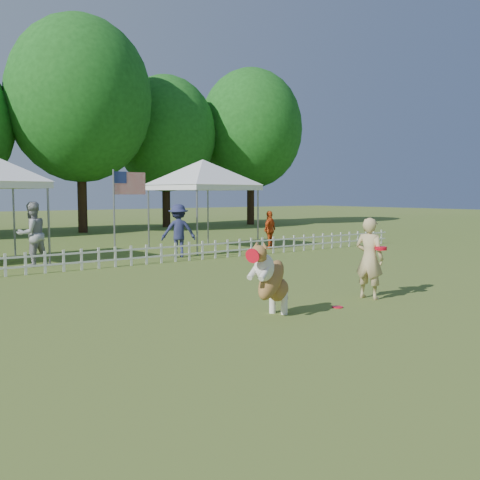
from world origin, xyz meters
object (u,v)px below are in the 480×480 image
at_px(canopy_tent_right, 203,205).
at_px(spectator_c, 270,230).
at_px(frisbee_on_turf, 338,307).
at_px(spectator_b, 178,231).
at_px(flag_pole, 114,218).
at_px(spectator_a, 32,234).
at_px(handler, 369,258).
at_px(dog, 272,280).

xyz_separation_m(canopy_tent_right, spectator_c, (2.12, -1.46, -0.94)).
height_order(frisbee_on_turf, spectator_b, spectator_b).
xyz_separation_m(frisbee_on_turf, spectator_c, (5.88, 9.01, 0.72)).
bearing_deg(frisbee_on_turf, flag_pole, 97.47).
relative_size(canopy_tent_right, flag_pole, 1.18).
xyz_separation_m(flag_pole, spectator_a, (-1.92, 1.49, -0.47)).
distance_m(canopy_tent_right, spectator_c, 2.74).
bearing_deg(handler, spectator_c, -40.34).
bearing_deg(spectator_c, dog, 25.64).
xyz_separation_m(handler, frisbee_on_turf, (-1.15, -0.22, -0.81)).
relative_size(dog, spectator_a, 0.69).
bearing_deg(dog, flag_pole, 62.42).
xyz_separation_m(frisbee_on_turf, canopy_tent_right, (3.76, 10.46, 1.66)).
bearing_deg(flag_pole, spectator_c, 9.39).
distance_m(handler, flag_pole, 7.90).
bearing_deg(handler, canopy_tent_right, -26.36).
height_order(handler, spectator_c, handler).
bearing_deg(handler, spectator_a, 12.22).
bearing_deg(flag_pole, spectator_b, 17.88).
distance_m(flag_pole, spectator_b, 2.85).
xyz_separation_m(frisbee_on_turf, spectator_b, (1.63, 8.68, 0.88)).
height_order(flag_pole, spectator_a, flag_pole).
height_order(canopy_tent_right, spectator_a, canopy_tent_right).
bearing_deg(dog, spectator_a, 74.94).
bearing_deg(dog, spectator_b, 45.78).
height_order(spectator_a, spectator_c, spectator_a).
height_order(handler, frisbee_on_turf, handler).
height_order(frisbee_on_turf, spectator_c, spectator_c).
height_order(handler, dog, handler).
distance_m(dog, flag_pole, 7.68).
bearing_deg(handler, flag_pole, 3.94).
relative_size(dog, canopy_tent_right, 0.39).
distance_m(handler, frisbee_on_turf, 1.43).
height_order(handler, spectator_a, spectator_a).
bearing_deg(handler, spectator_b, -15.33).
distance_m(canopy_tent_right, spectator_a, 6.84).
relative_size(frisbee_on_turf, spectator_c, 0.14).
relative_size(handler, frisbee_on_turf, 8.16).
distance_m(handler, dog, 2.63).
relative_size(canopy_tent_right, spectator_a, 1.77).
distance_m(dog, canopy_tent_right, 11.60).
height_order(flag_pole, spectator_b, flag_pole).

